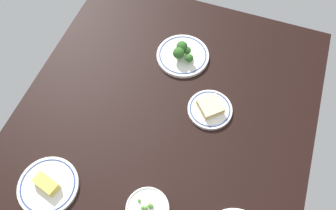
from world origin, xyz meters
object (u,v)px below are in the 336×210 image
at_px(plate_sandwich, 210,109).
at_px(plate_cheese, 48,185).
at_px(plate_broccoli, 183,54).
at_px(bowl_peas, 148,210).

bearing_deg(plate_sandwich, plate_cheese, -42.93).
distance_m(plate_broccoli, bowl_peas, 0.66).
relative_size(plate_broccoli, bowl_peas, 1.54).
relative_size(plate_cheese, plate_sandwich, 1.21).
bearing_deg(plate_sandwich, plate_broccoli, -139.24).
xyz_separation_m(plate_broccoli, plate_sandwich, (0.21, 0.18, -0.01)).
distance_m(plate_broccoli, plate_cheese, 0.73).
xyz_separation_m(bowl_peas, plate_sandwich, (-0.44, 0.09, -0.01)).
bearing_deg(plate_broccoli, bowl_peas, 8.14).
height_order(bowl_peas, plate_sandwich, bowl_peas).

